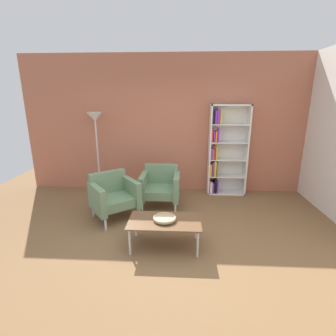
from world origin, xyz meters
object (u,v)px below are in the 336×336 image
object	(u,v)px
floor_lamp_torchiere	(96,127)
armchair_spare_guest	(161,186)
coffee_table_low	(165,222)
armchair_corner_red	(113,195)
bookshelf_tall	(224,152)
decorative_bowl	(165,218)

from	to	relation	value
floor_lamp_torchiere	armchair_spare_guest	bearing A→B (deg)	-24.32
coffee_table_low	armchair_corner_red	size ratio (longest dim) A/B	1.05
coffee_table_low	floor_lamp_torchiere	distance (m)	2.74
armchair_spare_guest	armchair_corner_red	xyz separation A→B (m)	(-0.77, -0.51, 0.00)
bookshelf_tall	decorative_bowl	distance (m)	2.44
bookshelf_tall	decorative_bowl	world-z (taller)	bookshelf_tall
armchair_corner_red	floor_lamp_torchiere	distance (m)	1.66
coffee_table_low	armchair_spare_guest	bearing A→B (deg)	97.13
coffee_table_low	decorative_bowl	distance (m)	0.07
floor_lamp_torchiere	bookshelf_tall	bearing A→B (deg)	3.08
decorative_bowl	coffee_table_low	bearing A→B (deg)	-100.62
decorative_bowl	armchair_corner_red	distance (m)	1.26
armchair_corner_red	bookshelf_tall	bearing A→B (deg)	-5.93
bookshelf_tall	coffee_table_low	bearing A→B (deg)	-117.62
coffee_table_low	decorative_bowl	xyz separation A→B (m)	(0.00, 0.00, 0.07)
armchair_spare_guest	armchair_corner_red	world-z (taller)	same
bookshelf_tall	armchair_spare_guest	xyz separation A→B (m)	(-1.28, -0.77, -0.51)
bookshelf_tall	decorative_bowl	xyz separation A→B (m)	(-1.11, -2.12, -0.49)
armchair_spare_guest	bookshelf_tall	bearing A→B (deg)	32.08
bookshelf_tall	floor_lamp_torchiere	xyz separation A→B (m)	(-2.66, -0.14, 0.53)
armchair_corner_red	floor_lamp_torchiere	xyz separation A→B (m)	(-0.61, 1.14, 1.03)
bookshelf_tall	coffee_table_low	distance (m)	2.46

